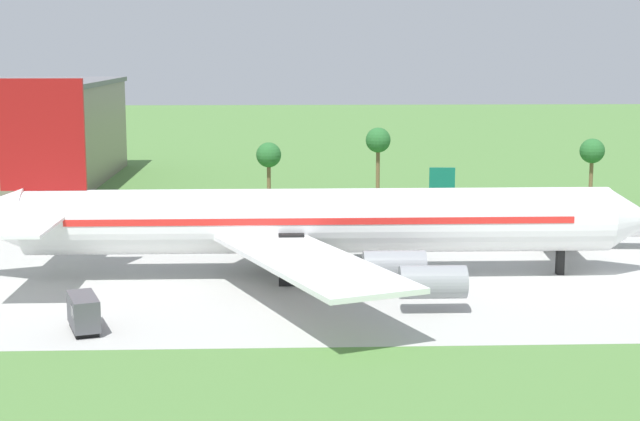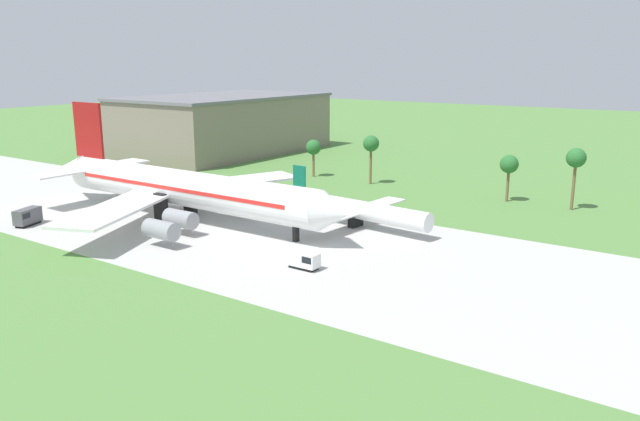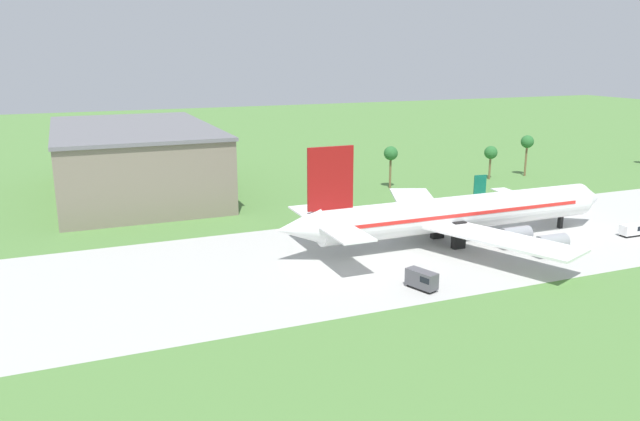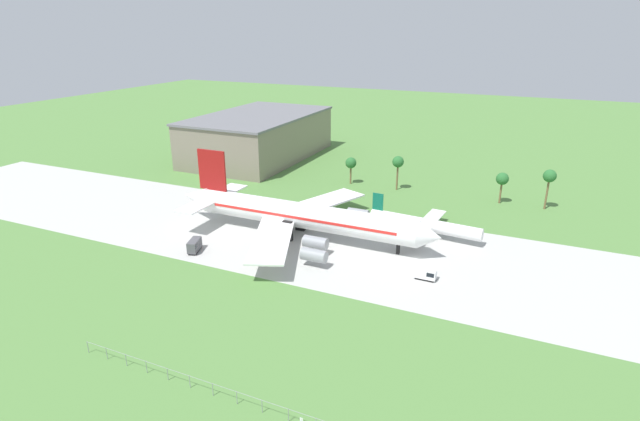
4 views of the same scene
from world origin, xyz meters
name	(u,v)px [view 2 (image 2 of 4)]	position (x,y,z in m)	size (l,w,h in m)	color
ground_plane	(319,249)	(0.00, 0.00, 0.00)	(600.00, 600.00, 0.00)	#517F3D
taxiway_strip	(319,249)	(0.00, 0.00, 0.01)	(320.00, 44.00, 0.02)	#B2B2AD
jet_airliner	(181,188)	(-30.21, 1.12, 5.52)	(69.40, 54.04, 19.33)	white
regional_aircraft	(355,209)	(-2.32, 13.91, 2.98)	(28.17, 25.44, 9.03)	white
baggage_tug	(27,217)	(-48.28, -17.14, 1.54)	(3.47, 5.31, 2.89)	black
fuel_truck	(304,260)	(3.48, -8.49, 1.25)	(4.42, 2.05, 2.31)	black
terminal_building	(225,124)	(-80.17, 65.49, 8.47)	(36.72, 61.20, 16.90)	slate
palm_tree_row	(504,161)	(11.31, 47.21, 8.07)	(110.43, 3.60, 11.60)	brown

